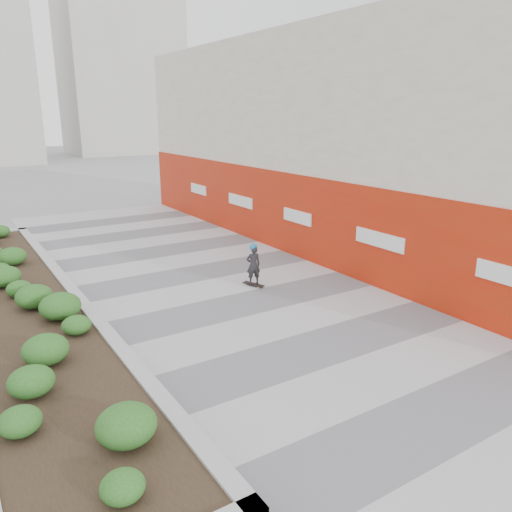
{
  "coord_description": "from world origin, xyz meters",
  "views": [
    {
      "loc": [
        -6.76,
        -6.04,
        5.09
      ],
      "look_at": [
        0.69,
        5.66,
        1.1
      ],
      "focal_mm": 35.0,
      "sensor_mm": 36.0,
      "label": 1
    }
  ],
  "objects": [
    {
      "name": "building",
      "position": [
        6.98,
        8.98,
        3.98
      ],
      "size": [
        6.04,
        24.08,
        8.0
      ],
      "color": "beige",
      "rests_on": "ground"
    },
    {
      "name": "ground",
      "position": [
        0.0,
        0.0,
        0.0
      ],
      "size": [
        160.0,
        160.0,
        0.0
      ],
      "primitive_type": "plane",
      "color": "gray",
      "rests_on": "ground"
    },
    {
      "name": "walkway",
      "position": [
        0.0,
        3.0,
        0.01
      ],
      "size": [
        8.0,
        36.0,
        0.01
      ],
      "primitive_type": "cube",
      "color": "#A8A8AD",
      "rests_on": "ground"
    },
    {
      "name": "distant_bldg_north_r",
      "position": [
        15.0,
        60.0,
        12.0
      ],
      "size": [
        14.0,
        10.0,
        24.0
      ],
      "primitive_type": "cube",
      "color": "#ADAAA3",
      "rests_on": "ground"
    },
    {
      "name": "planter",
      "position": [
        -5.5,
        7.0,
        0.42
      ],
      "size": [
        3.0,
        18.0,
        0.9
      ],
      "color": "#9E9EA0",
      "rests_on": "ground"
    },
    {
      "name": "skateboarder",
      "position": [
        0.89,
        6.12,
        0.69
      ],
      "size": [
        0.5,
        0.75,
        1.35
      ],
      "rotation": [
        0.0,
        0.0,
        0.34
      ],
      "color": "beige",
      "rests_on": "ground"
    },
    {
      "name": "manhole_cover",
      "position": [
        0.5,
        3.0,
        0.0
      ],
      "size": [
        0.44,
        0.44,
        0.01
      ],
      "primitive_type": "cylinder",
      "color": "#595654",
      "rests_on": "ground"
    }
  ]
}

